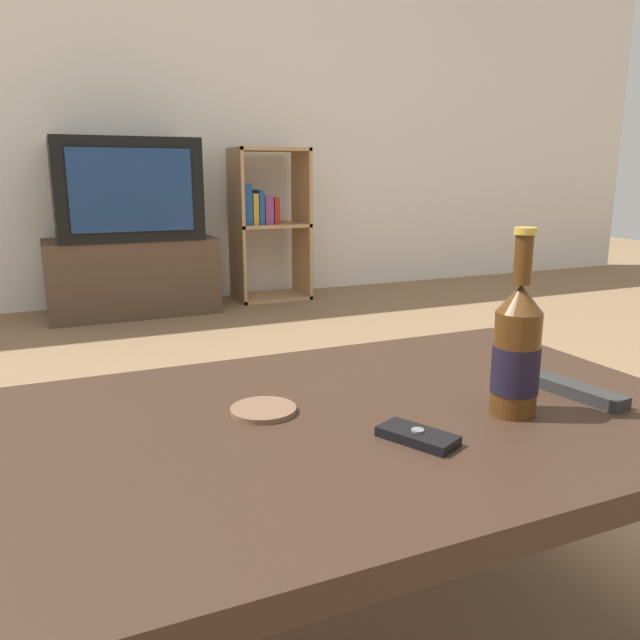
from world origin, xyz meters
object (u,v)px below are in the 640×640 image
Objects in this scene: bookshelf at (266,220)px; beer_bottle at (516,351)px; tv_stand at (132,276)px; television at (126,189)px; cell_phone at (417,436)px; remote_control at (577,391)px.

bookshelf is 2.97m from beer_bottle.
tv_stand is 0.47m from television.
cell_phone is 0.71× the size of remote_control.
bookshelf is 3.04m from cell_phone.
tv_stand is 0.98× the size of bookshelf.
cell_phone is (0.01, -2.85, -0.27)m from television.
beer_bottle reaches higher than cell_phone.
bookshelf reaches higher than cell_phone.
tv_stand is 2.84m from remote_control.
bookshelf is at bearing 78.10° from beer_bottle.
beer_bottle is 2.36× the size of cell_phone.
remote_control is at bearing -99.14° from bookshelf.
tv_stand is 7.44× the size of cell_phone.
bookshelf is at bearing 5.93° from television.
beer_bottle is at bearing 177.39° from remote_control.
television reaches higher than beer_bottle.
bookshelf is at bearing 5.65° from tv_stand.
beer_bottle is 1.67× the size of remote_control.
television reaches higher than cell_phone.
television is at bearing 88.51° from remote_control.
television is at bearing -174.07° from bookshelf.
remote_control is at bearing -18.21° from cell_phone.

